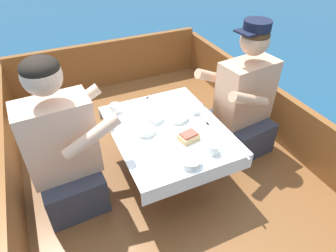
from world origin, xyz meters
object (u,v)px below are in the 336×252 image
at_px(person_starboard, 243,103).
at_px(coffee_cup_center, 194,110).
at_px(person_port, 64,152).
at_px(coffee_cup_port, 214,149).
at_px(coffee_cup_starboard, 115,108).
at_px(sandwich, 189,136).

xyz_separation_m(person_starboard, coffee_cup_center, (-0.41, 0.01, 0.05)).
xyz_separation_m(person_port, coffee_cup_port, (0.79, -0.39, 0.04)).
bearing_deg(person_port, coffee_cup_starboard, 30.14).
distance_m(coffee_cup_port, coffee_cup_center, 0.42).
distance_m(coffee_cup_starboard, coffee_cup_center, 0.55).
distance_m(person_starboard, coffee_cup_port, 0.65).
bearing_deg(person_port, sandwich, -20.97).
height_order(sandwich, coffee_cup_starboard, same).
bearing_deg(coffee_cup_port, person_starboard, 38.25).
bearing_deg(coffee_cup_port, coffee_cup_starboard, 120.94).
distance_m(person_port, coffee_cup_starboard, 0.48).
bearing_deg(coffee_cup_port, coffee_cup_center, 76.51).
bearing_deg(coffee_cup_starboard, person_port, -146.87).
relative_size(sandwich, coffee_cup_center, 1.51).
height_order(coffee_cup_starboard, coffee_cup_center, coffee_cup_starboard).
height_order(person_port, person_starboard, person_port).
height_order(person_starboard, sandwich, person_starboard).
xyz_separation_m(person_port, coffee_cup_center, (0.89, 0.02, 0.04)).
distance_m(person_starboard, coffee_cup_center, 0.41).
xyz_separation_m(sandwich, coffee_cup_starboard, (-0.31, 0.49, -0.00)).
bearing_deg(coffee_cup_center, person_port, -179.00).
distance_m(sandwich, coffee_cup_starboard, 0.58).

